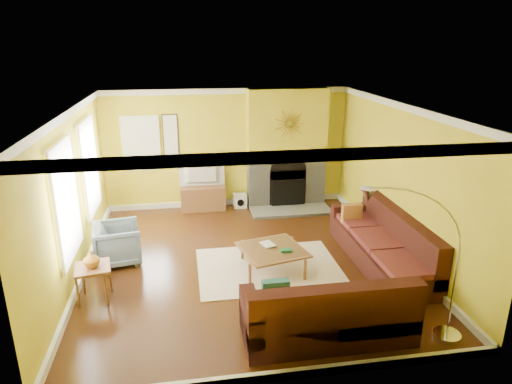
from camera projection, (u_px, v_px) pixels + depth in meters
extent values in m
cube|color=#522A11|center=(246.00, 262.00, 8.03)|extent=(5.50, 6.00, 0.02)
cube|color=white|center=(245.00, 107.00, 7.17)|extent=(5.50, 6.00, 0.02)
cube|color=yellow|center=(227.00, 148.00, 10.41)|extent=(5.50, 0.02, 2.70)
cube|color=yellow|center=(286.00, 277.00, 4.78)|extent=(5.50, 0.02, 2.70)
cube|color=yellow|center=(72.00, 198.00, 7.18)|extent=(0.02, 6.00, 2.70)
cube|color=yellow|center=(401.00, 181.00, 8.02)|extent=(0.02, 6.00, 2.70)
cube|color=white|center=(89.00, 167.00, 8.35)|extent=(0.06, 1.22, 1.72)
cube|color=white|center=(65.00, 201.00, 6.57)|extent=(0.06, 1.22, 1.72)
cube|color=white|center=(141.00, 143.00, 10.01)|extent=(0.82, 0.06, 1.22)
cube|color=white|center=(171.00, 140.00, 10.11)|extent=(0.34, 0.04, 1.14)
cube|color=white|center=(289.00, 155.00, 10.23)|extent=(1.92, 0.22, 0.08)
cube|color=gray|center=(291.00, 211.00, 10.33)|extent=(1.80, 0.70, 0.06)
cube|color=beige|center=(269.00, 268.00, 7.80)|extent=(2.40, 1.80, 0.02)
cube|color=brown|center=(203.00, 198.00, 10.42)|extent=(1.00, 0.45, 0.55)
imported|color=black|center=(202.00, 174.00, 10.24)|extent=(1.02, 0.15, 0.59)
cube|color=white|center=(240.00, 201.00, 10.62)|extent=(0.30, 0.30, 0.30)
imported|color=slate|center=(118.00, 244.00, 7.91)|extent=(0.89, 0.87, 0.71)
imported|color=#C77823|center=(91.00, 259.00, 6.65)|extent=(0.26, 0.26, 0.25)
imported|color=white|center=(263.00, 246.00, 7.70)|extent=(0.28, 0.32, 0.03)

